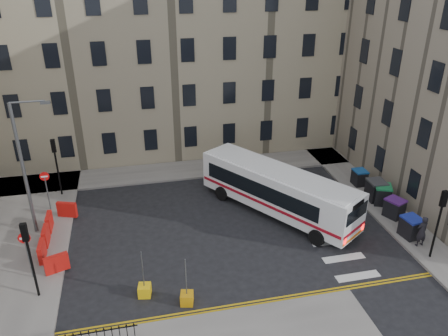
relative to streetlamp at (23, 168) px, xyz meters
name	(u,v)px	position (x,y,z in m)	size (l,w,h in m)	color
ground	(252,224)	(13.00, -2.00, -4.34)	(120.00, 120.00, 0.00)	black
pavement_north	(147,174)	(7.00, 6.60, -4.26)	(36.00, 3.20, 0.15)	slate
pavement_east	(353,181)	(22.00, 2.00, -4.26)	(2.40, 26.00, 0.15)	slate
pavement_west	(16,243)	(-1.00, -1.00, -4.26)	(6.00, 22.00, 0.15)	slate
terrace_north	(121,46)	(6.00, 13.50, 4.28)	(38.30, 10.80, 17.20)	tan
traffic_light_east	(440,214)	(21.60, -7.50, -1.47)	(0.28, 0.22, 4.10)	black
traffic_light_nw	(56,159)	(1.00, 4.50, -1.47)	(0.28, 0.22, 4.10)	black
traffic_light_sw	(28,249)	(1.00, -6.00, -1.47)	(0.28, 0.22, 4.10)	black
streetlamp	(23,168)	(0.00, 0.00, 0.00)	(0.50, 0.22, 8.14)	#595B5E
no_entry_north	(46,183)	(0.50, 2.50, -2.26)	(0.60, 0.08, 3.00)	#595B5E
no_entry_south	(26,246)	(0.50, -4.50, -2.26)	(0.60, 0.08, 3.00)	#595B5E
roadworks_barriers	(52,235)	(1.16, -1.50, -3.69)	(1.66, 6.26, 1.00)	red
bus	(277,189)	(14.90, -0.94, -2.60)	(8.16, 10.61, 3.01)	white
wheelie_bin_a	(411,227)	(21.66, -5.49, -3.55)	(1.14, 1.27, 1.26)	black
wheelie_bin_b	(394,208)	(21.96, -3.29, -3.56)	(1.34, 1.41, 1.23)	black
wheelie_bin_c	(382,194)	(22.12, -1.58, -3.52)	(1.45, 1.52, 1.33)	black
wheelie_bin_d	(376,190)	(21.97, -1.01, -3.48)	(1.17, 1.33, 1.41)	black
wheelie_bin_e	(359,177)	(22.00, 1.25, -3.61)	(0.90, 1.03, 1.14)	black
pedestrian	(422,231)	(21.65, -6.43, -3.24)	(0.69, 0.45, 1.89)	black
bollard_yellow	(145,290)	(6.06, -6.99, -4.04)	(0.60, 0.60, 0.60)	yellow
bollard_chevron	(187,298)	(8.00, -8.00, -4.04)	(0.60, 0.60, 0.60)	#CD8B0C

